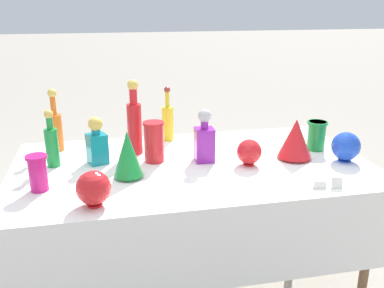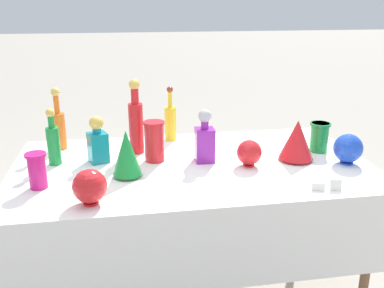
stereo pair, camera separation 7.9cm
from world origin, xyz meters
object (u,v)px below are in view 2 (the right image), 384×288
object	(u,v)px
tall_bottle_3	(136,122)
slender_vase_0	(37,169)
cardboard_box_behind_left	(165,200)
tall_bottle_2	(170,121)
square_decanter_1	(98,142)
fluted_vase_0	(127,153)
fluted_vase_1	(297,140)
round_bowl_2	(90,186)
tall_bottle_0	(53,142)
cardboard_box_behind_right	(201,189)
round_bowl_1	(348,148)
slender_vase_2	(154,140)
tall_bottle_1	(59,126)
round_bowl_0	(249,153)
slender_vase_1	(319,136)
square_decanter_0	(205,140)

from	to	relation	value
tall_bottle_3	slender_vase_0	distance (m)	0.58
slender_vase_0	cardboard_box_behind_left	world-z (taller)	slender_vase_0
tall_bottle_2	square_decanter_1	distance (m)	0.49
tall_bottle_3	fluted_vase_0	xyz separation A→B (m)	(-0.06, -0.32, -0.05)
fluted_vase_1	round_bowl_2	world-z (taller)	fluted_vase_1
tall_bottle_0	cardboard_box_behind_left	xyz separation A→B (m)	(0.61, 0.77, -0.73)
square_decanter_1	cardboard_box_behind_right	xyz separation A→B (m)	(0.67, 0.79, -0.67)
round_bowl_1	square_decanter_1	bearing A→B (deg)	169.37
slender_vase_2	fluted_vase_0	size ratio (longest dim) A/B	0.93
square_decanter_1	cardboard_box_behind_right	distance (m)	1.23
slender_vase_2	round_bowl_2	distance (m)	0.52
tall_bottle_1	tall_bottle_3	bearing A→B (deg)	-18.10
slender_vase_0	round_bowl_2	size ratio (longest dim) A/B	1.08
tall_bottle_0	round_bowl_0	size ratio (longest dim) A/B	2.17
fluted_vase_0	fluted_vase_1	bearing A→B (deg)	4.86
tall_bottle_0	tall_bottle_2	xyz separation A→B (m)	(0.60, 0.29, -0.00)
slender_vase_2	round_bowl_0	size ratio (longest dim) A/B	1.57
round_bowl_1	round_bowl_2	distance (m)	1.24
slender_vase_1	square_decanter_0	bearing A→B (deg)	-176.00
tall_bottle_0	fluted_vase_0	xyz separation A→B (m)	(0.34, -0.22, -0.00)
tall_bottle_1	tall_bottle_0	bearing A→B (deg)	-89.58
tall_bottle_3	square_decanter_0	distance (m)	0.38
tall_bottle_3	cardboard_box_behind_left	xyz separation A→B (m)	(0.21, 0.67, -0.79)
round_bowl_0	round_bowl_1	world-z (taller)	round_bowl_1
slender_vase_2	cardboard_box_behind_right	distance (m)	1.13
tall_bottle_0	tall_bottle_3	distance (m)	0.42
square_decanter_0	tall_bottle_0	bearing A→B (deg)	173.49
square_decanter_0	slender_vase_0	xyz separation A→B (m)	(-0.76, -0.19, -0.03)
tall_bottle_3	round_bowl_1	bearing A→B (deg)	-18.31
tall_bottle_0	square_decanter_1	bearing A→B (deg)	-1.37
fluted_vase_1	round_bowl_0	bearing A→B (deg)	-172.25
square_decanter_1	slender_vase_2	world-z (taller)	square_decanter_1
cardboard_box_behind_left	tall_bottle_3	bearing A→B (deg)	-107.48
slender_vase_1	fluted_vase_1	size ratio (longest dim) A/B	0.76
round_bowl_1	tall_bottle_1	bearing A→B (deg)	161.75
square_decanter_1	round_bowl_2	size ratio (longest dim) A/B	1.63
fluted_vase_0	tall_bottle_1	bearing A→B (deg)	127.40
round_bowl_1	cardboard_box_behind_left	bearing A→B (deg)	128.60
fluted_vase_0	round_bowl_0	distance (m)	0.58
tall_bottle_2	round_bowl_0	xyz separation A→B (m)	(0.32, -0.47, -0.05)
round_bowl_1	cardboard_box_behind_right	size ratio (longest dim) A/B	0.31
slender_vase_2	fluted_vase_1	size ratio (longest dim) A/B	0.98
fluted_vase_0	cardboard_box_behind_right	xyz separation A→B (m)	(0.53, 1.01, -0.68)
tall_bottle_0	slender_vase_1	xyz separation A→B (m)	(1.35, -0.04, -0.03)
fluted_vase_0	round_bowl_1	distance (m)	1.07
slender_vase_0	slender_vase_2	world-z (taller)	slender_vase_2
square_decanter_0	slender_vase_1	xyz separation A→B (m)	(0.62, 0.04, -0.03)
tall_bottle_2	fluted_vase_0	size ratio (longest dim) A/B	1.42
tall_bottle_0	tall_bottle_3	bearing A→B (deg)	14.35
slender_vase_1	round_bowl_2	distance (m)	1.24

